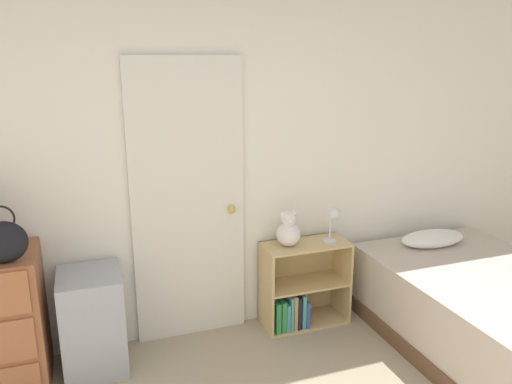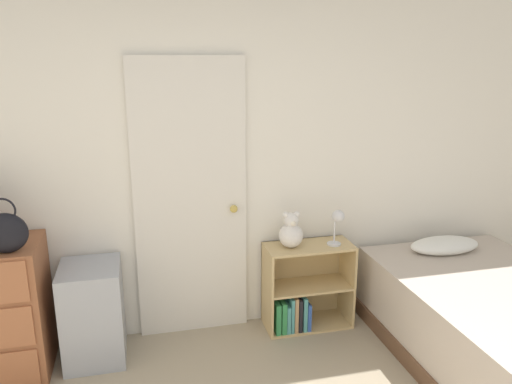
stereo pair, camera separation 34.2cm
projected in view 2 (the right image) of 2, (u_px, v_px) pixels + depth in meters
The scene contains 8 objects.
wall_back at pixel (196, 164), 3.56m from camera, with size 10.00×0.06×2.55m.
door_closed at pixel (191, 202), 3.57m from camera, with size 0.81×0.09×2.03m.
handbag at pixel (5, 232), 2.93m from camera, with size 0.26×0.11×0.34m.
storage_bin at pixel (93, 313), 3.38m from camera, with size 0.40×0.44×0.68m.
bookshelf at pixel (301, 294), 3.81m from camera, with size 0.66×0.31×0.66m.
teddy_bear at pixel (291, 232), 3.65m from camera, with size 0.18×0.18×0.28m.
desk_lamp at pixel (338, 220), 3.67m from camera, with size 0.12×0.11×0.27m.
bed at pixel (500, 327), 3.32m from camera, with size 1.25×1.90×0.66m.
Camera 2 is at (-0.41, -1.25, 2.02)m, focal length 35.00 mm.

